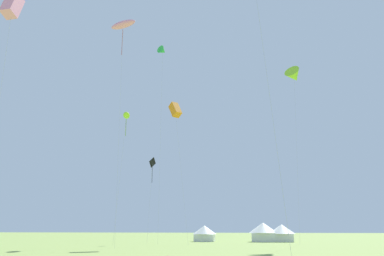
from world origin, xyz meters
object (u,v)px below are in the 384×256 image
(kite_lime_parafoil, at_px, (126,116))
(kite_orange_box, at_px, (175,110))
(festival_tent_center, at_px, (282,232))
(kite_lime_delta, at_px, (294,76))
(kite_black_diamond, at_px, (152,165))
(kite_green_delta, at_px, (163,51))
(kite_pink_parafoil, at_px, (123,25))
(festival_tent_left, at_px, (204,233))
(festival_tent_right, at_px, (263,231))
(kite_pink_box, at_px, (12,6))

(kite_lime_parafoil, xyz_separation_m, kite_orange_box, (7.20, 1.45, 0.95))
(festival_tent_center, bearing_deg, kite_lime_delta, -69.39)
(kite_orange_box, height_order, kite_black_diamond, kite_orange_box)
(kite_lime_delta, height_order, kite_black_diamond, kite_lime_delta)
(kite_black_diamond, bearing_deg, kite_green_delta, -58.51)
(kite_lime_delta, bearing_deg, kite_pink_parafoil, -146.85)
(kite_pink_parafoil, distance_m, festival_tent_left, 36.73)
(kite_lime_parafoil, xyz_separation_m, festival_tent_left, (9.64, 14.79, -17.15))
(kite_green_delta, bearing_deg, kite_black_diamond, 121.49)
(kite_lime_parafoil, height_order, kite_black_diamond, kite_lime_parafoil)
(kite_lime_delta, xyz_separation_m, kite_black_diamond, (-23.18, -0.45, -13.90))
(kite_lime_delta, distance_m, festival_tent_right, 26.24)
(kite_pink_box, distance_m, kite_black_diamond, 34.05)
(kite_pink_parafoil, height_order, festival_tent_center, kite_pink_parafoil)
(kite_lime_parafoil, height_order, festival_tent_center, kite_lime_parafoil)
(kite_orange_box, relative_size, festival_tent_right, 4.33)
(kite_pink_parafoil, distance_m, kite_green_delta, 11.60)
(festival_tent_left, xyz_separation_m, festival_tent_center, (12.99, -0.00, 0.11))
(kite_green_delta, height_order, festival_tent_left, kite_green_delta)
(kite_orange_box, height_order, kite_pink_parafoil, kite_pink_parafoil)
(kite_pink_box, bearing_deg, kite_black_diamond, 83.31)
(festival_tent_left, bearing_deg, kite_pink_parafoil, -108.07)
(kite_lime_parafoil, relative_size, festival_tent_center, 4.36)
(kite_pink_box, distance_m, kite_pink_parafoil, 19.65)
(kite_pink_parafoil, height_order, festival_tent_left, kite_pink_parafoil)
(kite_orange_box, bearing_deg, festival_tent_right, 47.09)
(kite_orange_box, bearing_deg, festival_tent_left, 79.65)
(kite_green_delta, relative_size, festival_tent_left, 7.58)
(kite_lime_parafoil, bearing_deg, festival_tent_right, 37.04)
(kite_orange_box, xyz_separation_m, festival_tent_center, (15.43, 13.34, -17.99))
(kite_lime_parafoil, height_order, festival_tent_left, kite_lime_parafoil)
(kite_lime_parafoil, xyz_separation_m, festival_tent_center, (22.63, 14.79, -17.04))
(kite_lime_delta, relative_size, kite_black_diamond, 2.07)
(festival_tent_center, bearing_deg, festival_tent_left, 180.00)
(kite_pink_box, relative_size, festival_tent_right, 4.63)
(festival_tent_left, bearing_deg, kite_green_delta, -112.26)
(kite_lime_parafoil, relative_size, kite_orange_box, 0.92)
(kite_orange_box, height_order, festival_tent_center, kite_orange_box)
(festival_tent_center, bearing_deg, kite_black_diamond, -157.56)
(kite_pink_box, bearing_deg, festival_tent_right, 62.86)
(festival_tent_center, bearing_deg, kite_orange_box, -139.17)
(kite_black_diamond, distance_m, festival_tent_right, 21.74)
(kite_lime_delta, xyz_separation_m, kite_green_delta, (-20.90, -4.17, 4.09))
(kite_green_delta, xyz_separation_m, festival_tent_center, (17.93, 12.06, -28.54))
(kite_black_diamond, xyz_separation_m, festival_tent_left, (7.22, 8.34, -10.65))
(kite_lime_delta, height_order, festival_tent_right, kite_lime_delta)
(festival_tent_left, bearing_deg, kite_lime_parafoil, -123.09)
(kite_orange_box, xyz_separation_m, kite_pink_box, (-8.61, -27.65, 1.47))
(kite_pink_box, bearing_deg, festival_tent_left, 74.92)
(kite_black_diamond, height_order, festival_tent_center, kite_black_diamond)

